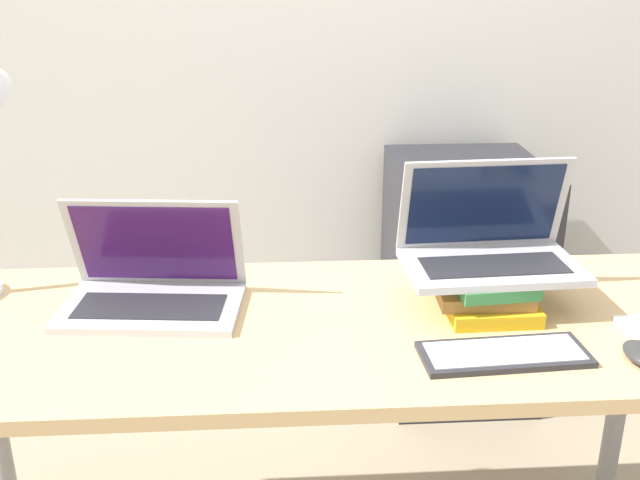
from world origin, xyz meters
TOP-DOWN VIEW (x-y plane):
  - desk at (0.00, 0.31)m, footprint 1.72×0.63m
  - laptop_left at (-0.35, 0.41)m, footprint 0.39×0.27m
  - book_stack at (0.35, 0.38)m, footprint 0.21×0.27m
  - laptop_on_books at (0.36, 0.39)m, footprint 0.37×0.23m
  - wireless_keyboard at (0.33, 0.15)m, footprint 0.32×0.14m
  - mini_fridge at (0.55, 1.28)m, footprint 0.48×0.54m

SIDE VIEW (x-z plane):
  - mini_fridge at x=0.55m, z-range 0.00..0.82m
  - desk at x=0.00m, z-range 0.30..1.05m
  - wireless_keyboard at x=0.33m, z-range 0.76..0.77m
  - book_stack at x=0.35m, z-range 0.76..0.84m
  - laptop_left at x=-0.35m, z-range 0.69..0.92m
  - laptop_on_books at x=0.36m, z-range 0.78..1.00m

